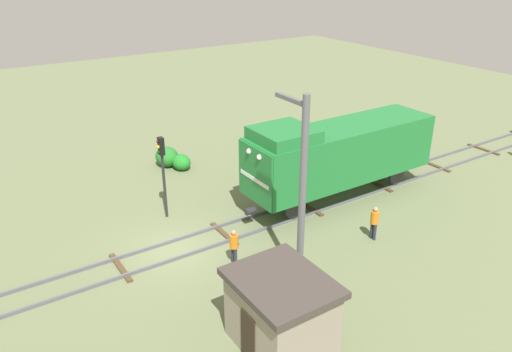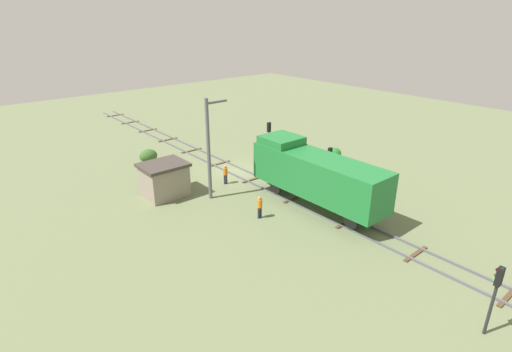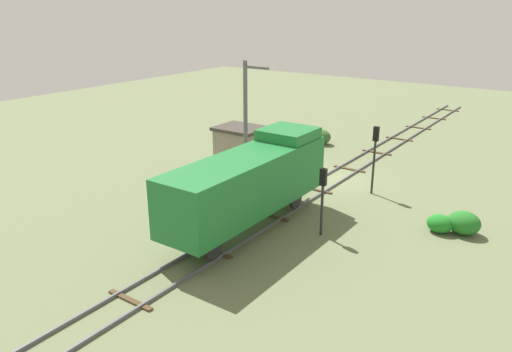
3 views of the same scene
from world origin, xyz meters
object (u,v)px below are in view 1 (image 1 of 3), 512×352
(relay_hut, at_px, (281,313))
(worker_by_signal, at_px, (374,220))
(catenary_mast, at_px, (302,190))
(traffic_signal_near, at_px, (162,163))
(worker_near_track, at_px, (234,244))
(traffic_signal_mid, at_px, (278,143))
(locomotive, at_px, (339,152))

(relay_hut, bearing_deg, worker_by_signal, 112.95)
(worker_by_signal, bearing_deg, catenary_mast, 90.63)
(traffic_signal_near, distance_m, worker_by_signal, 10.60)
(worker_near_track, distance_m, catenary_mast, 4.39)
(worker_near_track, relative_size, worker_by_signal, 1.00)
(worker_near_track, xyz_separation_m, catenary_mast, (2.54, 1.55, 3.23))
(traffic_signal_near, height_order, traffic_signal_mid, traffic_signal_near)
(worker_by_signal, distance_m, relay_hut, 8.47)
(locomotive, relative_size, traffic_signal_mid, 3.19)
(worker_near_track, height_order, catenary_mast, catenary_mast)
(traffic_signal_near, bearing_deg, relay_hut, -2.53)
(locomotive, height_order, worker_by_signal, locomotive)
(traffic_signal_mid, distance_m, worker_near_track, 8.80)
(locomotive, xyz_separation_m, traffic_signal_near, (-3.20, -8.70, 0.23))
(worker_by_signal, bearing_deg, traffic_signal_mid, -6.42)
(worker_near_track, xyz_separation_m, worker_by_signal, (1.80, 6.60, 0.00))
(worker_by_signal, bearing_deg, locomotive, -25.81)
(locomotive, xyz_separation_m, relay_hut, (7.50, -9.17, -1.38))
(traffic_signal_mid, height_order, worker_by_signal, traffic_signal_mid)
(worker_by_signal, bearing_deg, worker_near_track, 67.05)
(traffic_signal_near, distance_m, worker_near_track, 5.99)
(locomotive, bearing_deg, worker_by_signal, -18.12)
(locomotive, bearing_deg, traffic_signal_mid, -155.58)
(traffic_signal_near, xyz_separation_m, traffic_signal_mid, (-0.20, 7.15, -0.46))
(traffic_signal_near, height_order, worker_by_signal, traffic_signal_near)
(traffic_signal_near, height_order, worker_near_track, traffic_signal_near)
(worker_by_signal, xyz_separation_m, relay_hut, (3.30, -7.79, 0.40))
(traffic_signal_near, relative_size, relay_hut, 1.24)
(traffic_signal_mid, xyz_separation_m, worker_near_track, (5.80, -6.43, -1.55))
(traffic_signal_mid, bearing_deg, worker_near_track, -47.94)
(traffic_signal_near, bearing_deg, locomotive, 69.80)
(locomotive, bearing_deg, relay_hut, -50.72)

